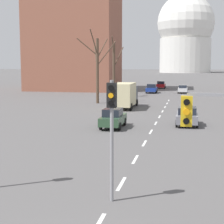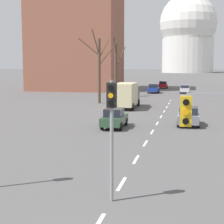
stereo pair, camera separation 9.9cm
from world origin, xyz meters
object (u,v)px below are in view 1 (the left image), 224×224
sedan_far_right (113,118)px  delivery_truck (125,94)px  sedan_near_right (187,116)px  traffic_signal_centre_tall (112,118)px  sedan_mid_centre (152,88)px  sedan_far_left (161,85)px  sedan_near_left (183,89)px

sedan_far_right → delivery_truck: size_ratio=0.59×
sedan_near_right → delivery_truck: (-7.63, 11.90, 0.87)m
traffic_signal_centre_tall → delivery_truck: traffic_signal_centre_tall is taller
sedan_near_right → sedan_mid_centre: size_ratio=0.96×
traffic_signal_centre_tall → sedan_mid_centre: traffic_signal_centre_tall is taller
traffic_signal_centre_tall → delivery_truck: bearing=98.7°
sedan_far_right → sedan_mid_centre: bearing=90.8°
traffic_signal_centre_tall → sedan_far_left: bearing=92.6°
sedan_near_left → traffic_signal_centre_tall: bearing=-91.8°
sedan_near_left → sedan_near_right: (1.01, -38.26, 0.03)m
traffic_signal_centre_tall → sedan_far_right: traffic_signal_centre_tall is taller
sedan_far_left → sedan_far_right: 53.92m
sedan_near_left → sedan_mid_centre: size_ratio=0.96×
sedan_far_right → delivery_truck: (-1.41, 14.42, 0.86)m
sedan_near_left → sedan_near_right: size_ratio=1.00×
sedan_near_right → sedan_far_right: (-6.22, -2.52, 0.01)m
traffic_signal_centre_tall → sedan_far_left: size_ratio=1.19×
traffic_signal_centre_tall → sedan_near_left: 57.93m
delivery_truck → sedan_near_right: bearing=-57.3°
traffic_signal_centre_tall → sedan_mid_centre: 57.10m
traffic_signal_centre_tall → sedan_far_left: 71.11m
sedan_near_left → delivery_truck: size_ratio=0.57×
sedan_near_right → delivery_truck: size_ratio=0.57×
sedan_far_left → sedan_far_right: sedan_far_right is taller
sedan_near_left → sedan_far_right: 41.11m
sedan_near_right → sedan_far_left: 51.76m
sedan_mid_centre → sedan_far_right: bearing=-89.2°
sedan_near_left → sedan_far_left: (-5.05, 13.14, 0.04)m
traffic_signal_centre_tall → sedan_far_left: (-3.25, 70.99, -2.52)m
sedan_mid_centre → sedan_far_left: size_ratio=1.05×
sedan_near_left → delivery_truck: bearing=-104.1°
sedan_near_right → delivery_truck: delivery_truck is taller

